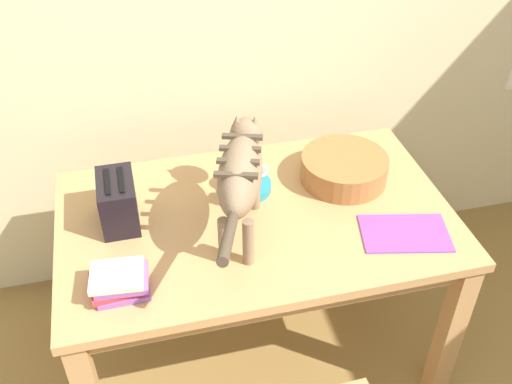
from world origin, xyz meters
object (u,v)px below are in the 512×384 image
Objects in this scene: cat at (240,172)px; coffee_mug at (248,174)px; saucer_bowl at (247,186)px; dining_table at (256,234)px; toaster at (118,201)px; magazine at (405,233)px; book_stack at (120,282)px; wicker_basket at (344,168)px.

cat is 0.27m from coffee_mug.
cat is 0.30m from saucer_bowl.
cat is (-0.06, -0.05, 0.32)m from dining_table.
toaster is (-0.45, -0.07, 0.07)m from saucer_bowl.
magazine is (0.45, -0.36, -0.07)m from coffee_mug.
book_stack is at bearing -165.51° from magazine.
cat is 5.60× the size of coffee_mug.
cat is at bearing -139.67° from dining_table.
cat is at bearing -157.41° from wicker_basket.
magazine is (0.46, -0.21, 0.09)m from dining_table.
coffee_mug is at bearing 38.98° from book_stack.
book_stack is 0.92m from wicker_basket.
dining_table is 0.51m from magazine.
wicker_basket reaches higher than dining_table.
saucer_bowl is (0.07, 0.20, -0.22)m from cat.
saucer_bowl is at bearing 89.62° from dining_table.
magazine is (0.46, -0.36, -0.01)m from saucer_bowl.
saucer_bowl is at bearing 8.42° from toaster.
dining_table is 7.57× the size of saucer_bowl.
magazine is 0.35m from wicker_basket.
dining_table is 0.22m from coffee_mug.
wicker_basket reaches higher than book_stack.
dining_table is at bearing 58.41° from cat.
book_stack is (-0.93, -0.03, 0.03)m from magazine.
coffee_mug is 0.69× the size of book_stack.
wicker_basket is at bearing 18.76° from dining_table.
dining_table is at bearing 27.06° from book_stack.
magazine is 0.93m from book_stack.
book_stack is 0.57× the size of wicker_basket.
saucer_bowl is at bearing 180.00° from coffee_mug.
book_stack is at bearing -156.42° from wicker_basket.
coffee_mug is at bearing 0.00° from saucer_bowl.
coffee_mug reaches higher than saucer_bowl.
book_stack is at bearing -137.32° from cat.
coffee_mug is 0.62× the size of toaster.
toaster is at bearing -171.58° from saucer_bowl.
saucer_bowl is at bearing 90.00° from cat.
coffee_mug is 0.36m from wicker_basket.
coffee_mug is at bearing 176.56° from wicker_basket.
toaster is (-0.45, 0.08, 0.17)m from dining_table.
saucer_bowl is (0.00, 0.15, 0.10)m from dining_table.
toaster is (-0.46, -0.07, 0.02)m from coffee_mug.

